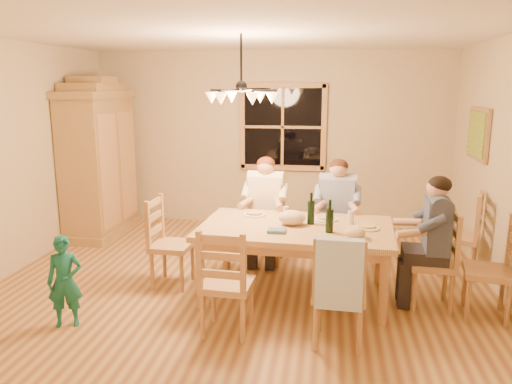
% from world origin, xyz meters
% --- Properties ---
extents(floor, '(5.50, 5.50, 0.00)m').
position_xyz_m(floor, '(0.00, 0.00, 0.00)').
color(floor, brown).
rests_on(floor, ground).
extents(ceiling, '(5.50, 5.00, 0.02)m').
position_xyz_m(ceiling, '(0.00, 0.00, 2.70)').
color(ceiling, white).
rests_on(ceiling, wall_back).
extents(wall_back, '(5.50, 0.02, 2.70)m').
position_xyz_m(wall_back, '(0.00, 2.50, 1.35)').
color(wall_back, tan).
rests_on(wall_back, floor).
extents(wall_left, '(0.02, 5.00, 2.70)m').
position_xyz_m(wall_left, '(-2.75, 0.00, 1.35)').
color(wall_left, tan).
rests_on(wall_left, floor).
extents(window, '(1.30, 0.06, 1.30)m').
position_xyz_m(window, '(0.20, 2.47, 1.55)').
color(window, black).
rests_on(window, wall_back).
extents(painting, '(0.06, 0.78, 0.64)m').
position_xyz_m(painting, '(2.71, 1.20, 1.60)').
color(painting, olive).
rests_on(painting, wall_right).
extents(chandelier, '(0.77, 0.68, 0.71)m').
position_xyz_m(chandelier, '(-0.00, 0.00, 2.08)').
color(chandelier, black).
rests_on(chandelier, ceiling).
extents(armoire, '(0.66, 1.40, 2.30)m').
position_xyz_m(armoire, '(-2.42, 1.60, 1.06)').
color(armoire, olive).
rests_on(armoire, floor).
extents(dining_table, '(2.03, 1.30, 0.76)m').
position_xyz_m(dining_table, '(0.61, -0.26, 0.66)').
color(dining_table, '#AC7D4C').
rests_on(dining_table, floor).
extents(chair_far_left, '(0.46, 0.44, 0.99)m').
position_xyz_m(chair_far_left, '(0.17, 0.69, 0.30)').
color(chair_far_left, '#A47248').
rests_on(chair_far_left, floor).
extents(chair_far_right, '(0.46, 0.44, 0.99)m').
position_xyz_m(chair_far_right, '(1.04, 0.65, 0.30)').
color(chair_far_right, '#A47248').
rests_on(chair_far_right, floor).
extents(chair_near_left, '(0.46, 0.44, 0.99)m').
position_xyz_m(chair_near_left, '(0.07, -1.16, 0.30)').
color(chair_near_left, '#A47248').
rests_on(chair_near_left, floor).
extents(chair_near_right, '(0.46, 0.44, 0.99)m').
position_xyz_m(chair_near_right, '(1.05, -1.21, 0.30)').
color(chair_near_right, '#A47248').
rests_on(chair_near_right, floor).
extents(chair_end_left, '(0.44, 0.46, 0.99)m').
position_xyz_m(chair_end_left, '(-0.75, -0.18, 0.30)').
color(chair_end_left, '#A47248').
rests_on(chair_end_left, floor).
extents(chair_end_right, '(0.44, 0.46, 0.99)m').
position_xyz_m(chair_end_right, '(1.97, -0.33, 0.30)').
color(chair_end_right, '#A47248').
rests_on(chair_end_right, floor).
extents(adult_woman, '(0.41, 0.44, 0.87)m').
position_xyz_m(adult_woman, '(0.17, 0.69, 0.84)').
color(adult_woman, '#F3E6BB').
rests_on(adult_woman, floor).
extents(adult_plaid_man, '(0.41, 0.44, 0.87)m').
position_xyz_m(adult_plaid_man, '(1.04, 0.65, 0.84)').
color(adult_plaid_man, '#334C8D').
rests_on(adult_plaid_man, floor).
extents(adult_slate_man, '(0.44, 0.41, 0.87)m').
position_xyz_m(adult_slate_man, '(1.97, -0.33, 0.84)').
color(adult_slate_man, '#3B455F').
rests_on(adult_slate_man, floor).
extents(towel, '(0.38, 0.12, 0.58)m').
position_xyz_m(towel, '(1.04, -1.40, 0.70)').
color(towel, '#B3CEF2').
rests_on(towel, chair_near_right).
extents(wine_bottle_a, '(0.08, 0.08, 0.33)m').
position_xyz_m(wine_bottle_a, '(0.76, -0.16, 0.93)').
color(wine_bottle_a, black).
rests_on(wine_bottle_a, dining_table).
extents(wine_bottle_b, '(0.08, 0.08, 0.33)m').
position_xyz_m(wine_bottle_b, '(0.95, -0.44, 0.93)').
color(wine_bottle_b, black).
rests_on(wine_bottle_b, dining_table).
extents(plate_woman, '(0.26, 0.26, 0.02)m').
position_xyz_m(plate_woman, '(0.12, 0.10, 0.77)').
color(plate_woman, white).
rests_on(plate_woman, dining_table).
extents(plate_plaid, '(0.26, 0.26, 0.02)m').
position_xyz_m(plate_plaid, '(0.91, 0.02, 0.77)').
color(plate_plaid, white).
rests_on(plate_plaid, dining_table).
extents(plate_slate, '(0.26, 0.26, 0.02)m').
position_xyz_m(plate_slate, '(1.33, -0.25, 0.77)').
color(plate_slate, white).
rests_on(plate_slate, dining_table).
extents(wine_glass_a, '(0.06, 0.06, 0.14)m').
position_xyz_m(wine_glass_a, '(0.48, -0.01, 0.83)').
color(wine_glass_a, silver).
rests_on(wine_glass_a, dining_table).
extents(wine_glass_b, '(0.06, 0.06, 0.14)m').
position_xyz_m(wine_glass_b, '(1.17, -0.09, 0.83)').
color(wine_glass_b, silver).
rests_on(wine_glass_b, dining_table).
extents(cap, '(0.20, 0.20, 0.11)m').
position_xyz_m(cap, '(1.19, -0.60, 0.82)').
color(cap, tan).
rests_on(cap, dining_table).
extents(napkin, '(0.19, 0.15, 0.03)m').
position_xyz_m(napkin, '(0.44, -0.51, 0.78)').
color(napkin, slate).
rests_on(napkin, dining_table).
extents(cloth_bundle, '(0.28, 0.22, 0.15)m').
position_xyz_m(cloth_bundle, '(0.56, -0.22, 0.84)').
color(cloth_bundle, tan).
rests_on(cloth_bundle, dining_table).
extents(child, '(0.36, 0.29, 0.86)m').
position_xyz_m(child, '(-1.42, -1.25, 0.43)').
color(child, '#176961').
rests_on(child, floor).
extents(chair_spare_front, '(0.49, 0.50, 0.99)m').
position_xyz_m(chair_spare_front, '(2.45, -0.49, 0.30)').
color(chair_spare_front, '#A47248').
rests_on(chair_spare_front, floor).
extents(chair_spare_back, '(0.54, 0.56, 0.99)m').
position_xyz_m(chair_spare_back, '(2.45, 0.62, 0.30)').
color(chair_spare_back, '#A47248').
rests_on(chair_spare_back, floor).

